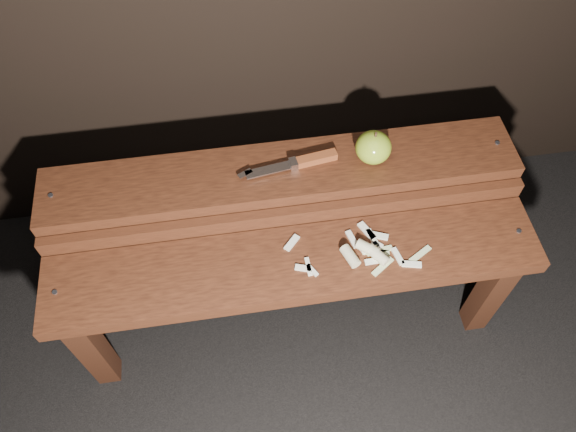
{
  "coord_description": "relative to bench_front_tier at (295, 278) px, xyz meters",
  "views": [
    {
      "loc": [
        -0.11,
        -0.7,
        1.59
      ],
      "look_at": [
        0.0,
        0.06,
        0.45
      ],
      "focal_mm": 35.0,
      "sensor_mm": 36.0,
      "label": 1
    }
  ],
  "objects": [
    {
      "name": "apple_scraps",
      "position": [
        0.17,
        0.0,
        0.08
      ],
      "size": [
        0.35,
        0.16,
        0.03
      ],
      "color": "beige",
      "rests_on": "bench_front_tier"
    },
    {
      "name": "apple",
      "position": [
        0.23,
        0.23,
        0.19
      ],
      "size": [
        0.09,
        0.09,
        0.09
      ],
      "color": "olive",
      "rests_on": "bench_rear_tier"
    },
    {
      "name": "ground",
      "position": [
        0.0,
        0.06,
        -0.35
      ],
      "size": [
        60.0,
        60.0,
        0.0
      ],
      "primitive_type": "plane",
      "color": "black"
    },
    {
      "name": "knife",
      "position": [
        0.06,
        0.24,
        0.16
      ],
      "size": [
        0.25,
        0.06,
        0.02
      ],
      "color": "brown",
      "rests_on": "bench_rear_tier"
    },
    {
      "name": "bench_front_tier",
      "position": [
        0.0,
        0.0,
        0.0
      ],
      "size": [
        1.2,
        0.2,
        0.42
      ],
      "color": "black",
      "rests_on": "ground"
    },
    {
      "name": "bench_rear_tier",
      "position": [
        0.0,
        0.23,
        0.06
      ],
      "size": [
        1.2,
        0.21,
        0.5
      ],
      "color": "black",
      "rests_on": "ground"
    }
  ]
}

